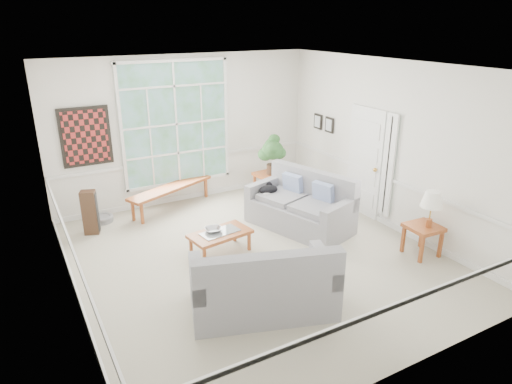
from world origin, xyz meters
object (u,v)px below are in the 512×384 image
(loveseat_front, at_px, (263,276))
(end_table, at_px, (268,185))
(side_table, at_px, (422,240))
(coffee_table, at_px, (220,243))
(loveseat_right, at_px, (300,202))

(loveseat_front, height_order, end_table, loveseat_front)
(end_table, bearing_deg, side_table, -75.98)
(end_table, bearing_deg, loveseat_front, -121.63)
(coffee_table, height_order, side_table, side_table)
(coffee_table, relative_size, end_table, 1.86)
(side_table, bearing_deg, end_table, 104.02)
(loveseat_front, bearing_deg, side_table, 19.09)
(side_table, bearing_deg, loveseat_right, 122.25)
(loveseat_right, relative_size, loveseat_front, 1.02)
(end_table, bearing_deg, loveseat_right, -100.36)
(loveseat_right, bearing_deg, side_table, -75.37)
(coffee_table, bearing_deg, side_table, -38.78)
(loveseat_front, distance_m, coffee_table, 1.73)
(end_table, distance_m, side_table, 3.56)
(loveseat_right, distance_m, coffee_table, 1.73)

